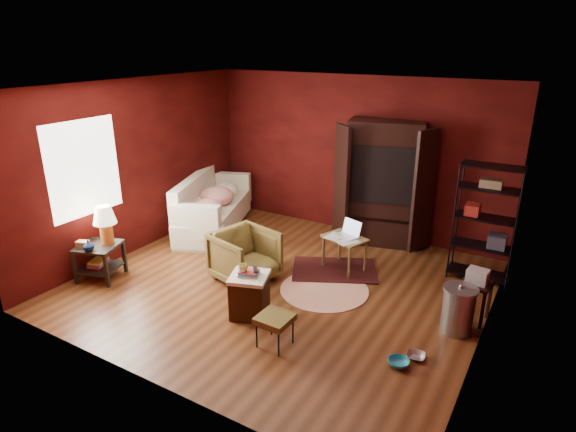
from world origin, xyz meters
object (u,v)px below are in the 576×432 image
at_px(armchair, 245,254).
at_px(wire_shelving, 487,219).
at_px(hamper, 250,294).
at_px(side_table, 102,236).
at_px(laptop_desk, 345,241).
at_px(tv_armoire, 383,181).
at_px(sofa, 212,206).

bearing_deg(armchair, wire_shelving, -45.37).
relative_size(armchair, wire_shelving, 0.48).
relative_size(armchair, hamper, 1.27).
relative_size(side_table, wire_shelving, 0.64).
height_order(laptop_desk, tv_armoire, tv_armoire).
distance_m(laptop_desk, wire_shelving, 2.04).
bearing_deg(wire_shelving, sofa, -175.80).
distance_m(sofa, wire_shelving, 4.73).
bearing_deg(armchair, sofa, 65.54).
xyz_separation_m(laptop_desk, wire_shelving, (1.85, 0.72, 0.47)).
xyz_separation_m(sofa, wire_shelving, (4.68, 0.43, 0.52)).
xyz_separation_m(sofa, hamper, (2.33, -2.11, -0.14)).
bearing_deg(laptop_desk, armchair, -117.19).
bearing_deg(laptop_desk, side_table, -125.85).
bearing_deg(sofa, laptop_desk, -120.69).
relative_size(armchair, tv_armoire, 0.39).
xyz_separation_m(side_table, hamper, (2.46, 0.22, -0.37)).
height_order(laptop_desk, wire_shelving, wire_shelving).
relative_size(sofa, side_table, 2.03).
xyz_separation_m(tv_armoire, wire_shelving, (1.77, -0.60, -0.15)).
height_order(sofa, tv_armoire, tv_armoire).
bearing_deg(tv_armoire, wire_shelving, -32.69).
bearing_deg(armchair, side_table, 131.91).
distance_m(side_table, laptop_desk, 3.61).
height_order(armchair, tv_armoire, tv_armoire).
distance_m(sofa, hamper, 3.15).
bearing_deg(wire_shelving, laptop_desk, -159.66).
distance_m(side_table, wire_shelving, 5.56).
relative_size(side_table, hamper, 1.69).
xyz_separation_m(hamper, wire_shelving, (2.36, 2.54, 0.66)).
xyz_separation_m(hamper, laptop_desk, (0.51, 1.82, 0.19)).
height_order(side_table, hamper, side_table).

